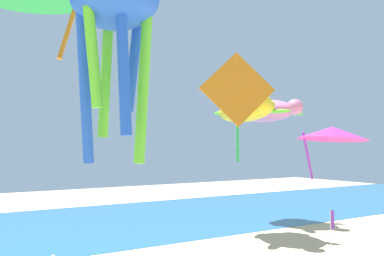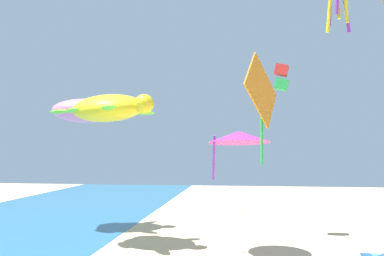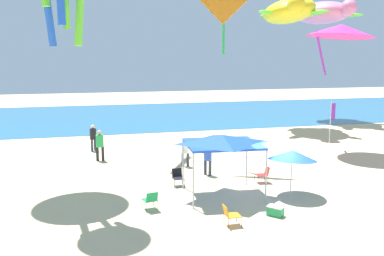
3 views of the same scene
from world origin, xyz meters
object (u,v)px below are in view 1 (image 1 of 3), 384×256
at_px(kite_turtle_yellow, 247,109).
at_px(kite_delta_magenta, 332,133).
at_px(kite_diamond_orange, 237,93).
at_px(kite_octopus_blue, 115,7).
at_px(banner_flag, 331,232).
at_px(kite_turtle_pink, 266,111).

distance_m(kite_turtle_yellow, kite_delta_magenta, 10.00).
height_order(kite_delta_magenta, kite_diamond_orange, kite_diamond_orange).
distance_m(kite_turtle_yellow, kite_diamond_orange, 14.50).
distance_m(kite_turtle_yellow, kite_octopus_blue, 24.15).
height_order(banner_flag, kite_diamond_orange, kite_diamond_orange).
bearing_deg(kite_turtle_pink, kite_turtle_yellow, -68.11).
bearing_deg(kite_octopus_blue, kite_turtle_yellow, 15.74).
bearing_deg(kite_octopus_blue, banner_flag, -5.17).
bearing_deg(kite_octopus_blue, kite_diamond_orange, 5.62).
relative_size(kite_turtle_yellow, kite_octopus_blue, 1.28).
height_order(kite_turtle_yellow, kite_delta_magenta, kite_turtle_yellow).
xyz_separation_m(banner_flag, kite_delta_magenta, (0.46, 0.20, 5.92)).
distance_m(banner_flag, kite_turtle_yellow, 12.93).
bearing_deg(kite_diamond_orange, banner_flag, 42.09).
distance_m(banner_flag, kite_turtle_pink, 17.94).
distance_m(banner_flag, kite_octopus_blue, 19.63).
bearing_deg(kite_turtle_yellow, kite_delta_magenta, 10.08).
height_order(kite_turtle_yellow, kite_turtle_pink, kite_turtle_pink).
relative_size(kite_delta_magenta, kite_turtle_pink, 0.67).
height_order(kite_delta_magenta, kite_octopus_blue, kite_octopus_blue).
distance_m(banner_flag, kite_delta_magenta, 5.94).
bearing_deg(kite_delta_magenta, kite_diamond_orange, -92.52).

